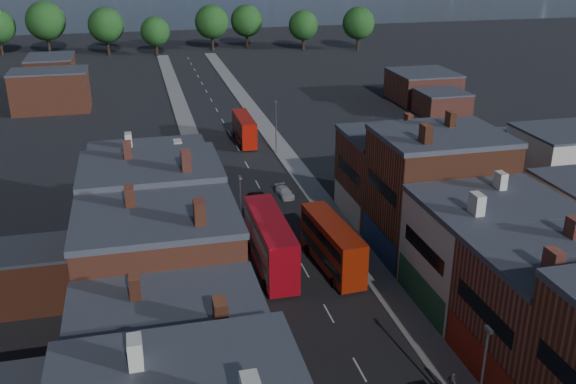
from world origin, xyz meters
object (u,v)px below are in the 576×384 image
bus_0 (270,242)px  car_3 (285,192)px  bus_1 (332,244)px  bus_2 (244,129)px  ped_3 (452,384)px  car_2 (259,200)px

bus_0 → car_3: size_ratio=3.16×
car_3 → bus_0: bearing=-113.3°
bus_1 → bus_2: bearing=87.1°
ped_3 → bus_1: bearing=3.9°
bus_0 → ped_3: (8.49, -21.50, -1.85)m
bus_0 → bus_1: 6.03m
bus_0 → ped_3: bearing=-68.3°
bus_2 → car_2: bearing=-95.9°
bus_0 → bus_2: 41.52m
car_3 → ped_3: bearing=-91.6°
bus_1 → ped_3: 20.44m
bus_2 → ped_3: 62.88m
car_2 → ped_3: size_ratio=2.37×
bus_0 → car_2: 16.45m
bus_0 → bus_1: bearing=-12.2°
bus_0 → car_2: bearing=83.1°
bus_1 → bus_2: size_ratio=1.13×
car_2 → bus_2: bearing=83.1°
bus_2 → car_3: (1.01, -23.25, -1.78)m
bus_0 → car_3: 19.03m
bus_0 → bus_2: bus_0 is taller
bus_0 → ped_3: bus_0 is taller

